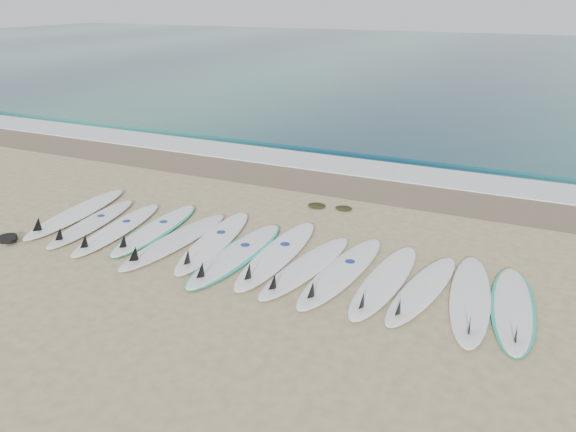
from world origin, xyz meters
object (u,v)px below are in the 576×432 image
at_px(surfboard_13, 513,308).
at_px(surfboard_0, 75,213).
at_px(leash_coil, 8,239).
at_px(surfboard_7, 276,254).

bearing_deg(surfboard_13, surfboard_0, 173.33).
relative_size(surfboard_0, leash_coil, 6.37).
bearing_deg(leash_coil, surfboard_0, 82.49).
bearing_deg(surfboard_7, leash_coil, -164.50).
distance_m(surfboard_0, leash_coil, 1.40).
height_order(surfboard_0, leash_coil, surfboard_0).
relative_size(surfboard_0, surfboard_7, 1.01).
bearing_deg(surfboard_7, surfboard_0, 178.50).
bearing_deg(surfboard_0, surfboard_7, -6.27).
xyz_separation_m(surfboard_7, surfboard_13, (3.65, -0.11, -0.02)).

